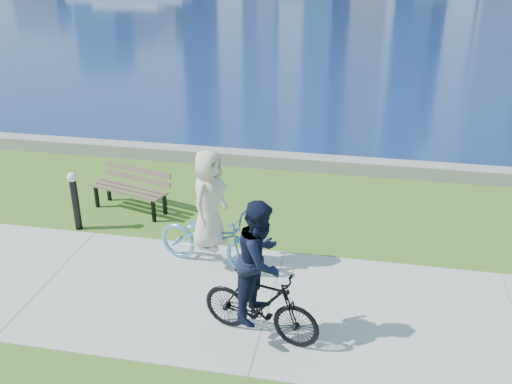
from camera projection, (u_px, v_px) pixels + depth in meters
ground at (269, 305)px, 9.57m from camera, size 320.00×320.00×0.00m
concrete_path at (269, 305)px, 9.57m from camera, size 80.00×3.50×0.02m
seawall at (310, 163)px, 15.04m from camera, size 90.00×0.50×0.35m
park_bench at (132, 186)px, 12.69m from camera, size 1.91×1.10×0.94m
bollard_lamp at (75, 197)px, 11.75m from camera, size 0.21×0.21×1.29m
cyclist_woman at (210, 225)px, 10.36m from camera, size 1.20×2.23×2.27m
cyclist_man at (260, 283)px, 8.42m from camera, size 0.99×1.97×2.30m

